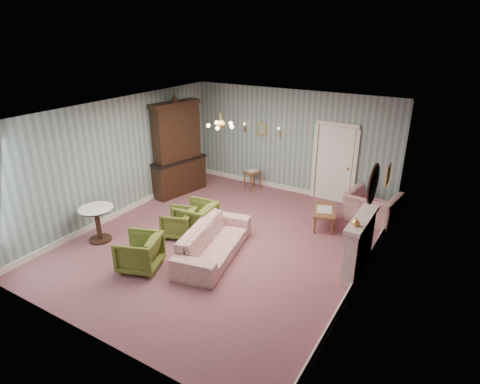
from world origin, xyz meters
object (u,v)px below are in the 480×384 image
Objects in this scene: olive_chair_a at (139,251)px; fireplace at (359,244)px; wingback_chair at (372,203)px; olive_chair_c at (196,217)px; pedestal_table at (98,224)px; sofa_chintz at (214,236)px; dresser at (177,146)px; olive_chair_b at (179,222)px; side_table_black at (359,237)px; coffee_table at (324,218)px.

olive_chair_a is 0.56× the size of fireplace.
olive_chair_a is 0.67× the size of wingback_chair.
pedestal_table is at bearing -55.25° from olive_chair_c.
dresser is (-2.80, 2.34, 0.93)m from sofa_chintz.
fireplace is (0.30, -2.29, 0.07)m from wingback_chair.
olive_chair_b is 3.98m from side_table_black.
olive_chair_c is at bearing 120.13° from olive_chair_b.
wingback_chair is at bearing 93.78° from side_table_black.
coffee_table is (-1.20, 1.44, -0.35)m from fireplace.
fireplace is (3.88, 0.66, 0.23)m from olive_chair_b.
side_table_black reaches higher than coffee_table.
fireplace is 5.55m from pedestal_table.
wingback_chair is 1.31× the size of coffee_table.
olive_chair_b is 0.78× the size of coffee_table.
dresser reaches higher than side_table_black.
wingback_chair is 2.18× the size of side_table_black.
olive_chair_a is 1.46× the size of side_table_black.
pedestal_table is at bearing 95.31° from sofa_chintz.
sofa_chintz reaches higher than side_table_black.
sofa_chintz is at bearing 50.80° from olive_chair_c.
fireplace is at bearing 18.44° from pedestal_table.
olive_chair_a is 4.26m from fireplace.
wingback_chair is at bearing 111.64° from olive_chair_b.
olive_chair_a is 4.60m from side_table_black.
olive_chair_b is 0.85× the size of olive_chair_c.
olive_chair_c is at bearing -30.13° from dresser.
pedestal_table is (0.24, -3.12, -0.97)m from dresser.
fireplace reaches higher than pedestal_table.
olive_chair_b is at bearing 47.30° from wingback_chair.
pedestal_table is at bearing -152.38° from side_table_black.
wingback_chair is 1.42m from side_table_black.
olive_chair_b is 0.50× the size of fireplace.
dresser is at bearing -159.09° from olive_chair_b.
dresser reaches higher than pedestal_table.
olive_chair_c reaches higher than coffee_table.
coffee_table is at bearing 51.32° from wingback_chair.
dresser is 5.44m from side_table_black.
dresser reaches higher than olive_chair_b.
coffee_table is at bearing -43.80° from sofa_chintz.
coffee_table is (2.68, 2.10, -0.12)m from olive_chair_b.
sofa_chintz reaches higher than coffee_table.
olive_chair_c is 2.16m from pedestal_table.
dresser is 1.97× the size of fireplace.
sofa_chintz reaches higher than olive_chair_a.
fireplace is (3.61, 0.37, 0.17)m from olive_chair_c.
coffee_table is 1.67× the size of side_table_black.
side_table_black is (3.67, 1.55, -0.08)m from olive_chair_b.
coffee_table is 1.13m from side_table_black.
dresser is 5.73m from fireplace.
olive_chair_a reaches higher than side_table_black.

